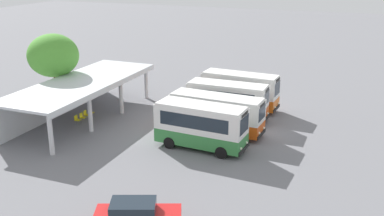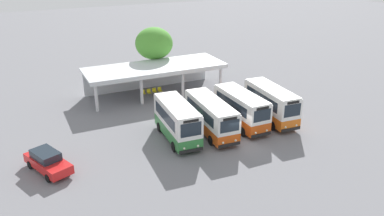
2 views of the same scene
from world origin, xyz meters
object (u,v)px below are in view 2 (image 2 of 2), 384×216
(city_bus_fourth_amber, at_px, (271,103))
(waiting_chair_fourth_seat, at_px, (160,90))
(parked_car_flank, at_px, (48,161))
(city_bus_middle_cream, at_px, (241,108))
(waiting_chair_middle_seat, at_px, (154,91))
(waiting_chair_end_by_column, at_px, (143,93))
(city_bus_second_in_row, at_px, (211,115))
(waiting_chair_second_from_end, at_px, (149,92))
(city_bus_nearest_orange, at_px, (177,120))

(city_bus_fourth_amber, height_order, waiting_chair_fourth_seat, city_bus_fourth_amber)
(city_bus_fourth_amber, bearing_deg, parked_car_flank, -178.39)
(city_bus_middle_cream, xyz_separation_m, city_bus_fourth_amber, (3.34, -0.16, 0.05))
(waiting_chair_middle_seat, relative_size, waiting_chair_fourth_seat, 1.00)
(parked_car_flank, relative_size, waiting_chair_fourth_seat, 5.62)
(waiting_chair_end_by_column, xyz_separation_m, waiting_chair_fourth_seat, (2.07, 0.05, 0.00))
(waiting_chair_fourth_seat, bearing_deg, city_bus_fourth_amber, -57.87)
(waiting_chair_middle_seat, bearing_deg, city_bus_fourth_amber, -55.45)
(city_bus_second_in_row, distance_m, waiting_chair_fourth_seat, 11.68)
(waiting_chair_second_from_end, bearing_deg, waiting_chair_end_by_column, 176.61)
(waiting_chair_fourth_seat, bearing_deg, waiting_chair_middle_seat, -178.25)
(city_bus_second_in_row, height_order, waiting_chair_end_by_column, city_bus_second_in_row)
(waiting_chair_end_by_column, height_order, waiting_chair_second_from_end, same)
(city_bus_middle_cream, bearing_deg, city_bus_nearest_orange, -179.28)
(waiting_chair_end_by_column, bearing_deg, waiting_chair_middle_seat, 1.36)
(waiting_chair_end_by_column, bearing_deg, city_bus_nearest_orange, -93.31)
(city_bus_nearest_orange, distance_m, city_bus_middle_cream, 6.69)
(parked_car_flank, bearing_deg, waiting_chair_second_from_end, 44.07)
(city_bus_second_in_row, height_order, waiting_chair_fourth_seat, city_bus_second_in_row)
(waiting_chair_fourth_seat, bearing_deg, waiting_chair_second_from_end, -176.08)
(city_bus_second_in_row, height_order, city_bus_middle_cream, city_bus_middle_cream)
(waiting_chair_end_by_column, bearing_deg, waiting_chair_second_from_end, -3.39)
(city_bus_nearest_orange, height_order, waiting_chair_second_from_end, city_bus_nearest_orange)
(city_bus_fourth_amber, height_order, waiting_chair_middle_seat, city_bus_fourth_amber)
(waiting_chair_second_from_end, bearing_deg, parked_car_flank, -135.93)
(parked_car_flank, bearing_deg, city_bus_nearest_orange, 3.45)
(city_bus_middle_cream, distance_m, city_bus_fourth_amber, 3.35)
(city_bus_middle_cream, bearing_deg, city_bus_fourth_amber, -2.76)
(city_bus_second_in_row, relative_size, waiting_chair_fourth_seat, 8.98)
(city_bus_nearest_orange, xyz_separation_m, waiting_chair_fourth_seat, (2.73, 11.54, -1.35))
(city_bus_nearest_orange, distance_m, parked_car_flank, 11.23)
(waiting_chair_middle_seat, bearing_deg, waiting_chair_second_from_end, -173.92)
(waiting_chair_end_by_column, relative_size, waiting_chair_middle_seat, 1.00)
(city_bus_second_in_row, xyz_separation_m, city_bus_middle_cream, (3.34, 0.15, 0.07))
(city_bus_middle_cream, height_order, waiting_chair_middle_seat, city_bus_middle_cream)
(waiting_chair_end_by_column, distance_m, waiting_chair_middle_seat, 1.38)
(waiting_chair_fourth_seat, bearing_deg, parked_car_flank, -138.69)
(city_bus_second_in_row, relative_size, parked_car_flank, 1.60)
(waiting_chair_end_by_column, height_order, waiting_chair_middle_seat, same)
(city_bus_fourth_amber, bearing_deg, city_bus_nearest_orange, 179.56)
(city_bus_fourth_amber, relative_size, waiting_chair_middle_seat, 8.43)
(waiting_chair_second_from_end, bearing_deg, waiting_chair_fourth_seat, 3.92)
(city_bus_fourth_amber, relative_size, waiting_chair_fourth_seat, 8.43)
(city_bus_nearest_orange, relative_size, waiting_chair_end_by_column, 8.05)
(parked_car_flank, relative_size, waiting_chair_end_by_column, 5.62)
(parked_car_flank, height_order, waiting_chair_middle_seat, parked_car_flank)
(city_bus_second_in_row, xyz_separation_m, waiting_chair_end_by_column, (-2.68, 11.55, -1.23))
(waiting_chair_fourth_seat, bearing_deg, city_bus_second_in_row, -86.99)
(city_bus_nearest_orange, relative_size, parked_car_flank, 1.43)
(waiting_chair_middle_seat, bearing_deg, parked_car_flank, -137.29)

